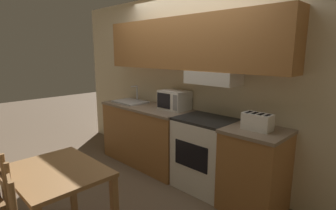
# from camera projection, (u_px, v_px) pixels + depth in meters

# --- Properties ---
(ground_plane) EXTENTS (16.00, 16.00, 0.00)m
(ground_plane) POSITION_uv_depth(u_px,v_px,m) (191.00, 169.00, 3.94)
(ground_plane) COLOR brown
(wall_back) EXTENTS (5.27, 0.38, 2.55)m
(wall_back) POSITION_uv_depth(u_px,v_px,m) (190.00, 66.00, 3.57)
(wall_back) COLOR beige
(wall_back) RESTS_ON ground_plane
(lower_counter_main) EXTENTS (1.54, 0.61, 0.92)m
(lower_counter_main) POSITION_uv_depth(u_px,v_px,m) (146.00, 134.00, 4.10)
(lower_counter_main) COLOR #A36B38
(lower_counter_main) RESTS_ON ground_plane
(lower_counter_right_stub) EXTENTS (0.63, 0.61, 0.92)m
(lower_counter_right_stub) POSITION_uv_depth(u_px,v_px,m) (254.00, 170.00, 2.86)
(lower_counter_right_stub) COLOR #A36B38
(lower_counter_right_stub) RESTS_ON ground_plane
(stove_range) EXTENTS (0.71, 0.57, 0.92)m
(stove_range) POSITION_uv_depth(u_px,v_px,m) (205.00, 153.00, 3.33)
(stove_range) COLOR white
(stove_range) RESTS_ON ground_plane
(microwave) EXTENTS (0.41, 0.31, 0.27)m
(microwave) POSITION_uv_depth(u_px,v_px,m) (174.00, 100.00, 3.74)
(microwave) COLOR white
(microwave) RESTS_ON lower_counter_main
(toaster) EXTENTS (0.31, 0.17, 0.18)m
(toaster) POSITION_uv_depth(u_px,v_px,m) (257.00, 122.00, 2.75)
(toaster) COLOR white
(toaster) RESTS_ON lower_counter_right_stub
(sink_basin) EXTENTS (0.53, 0.40, 0.27)m
(sink_basin) POSITION_uv_depth(u_px,v_px,m) (130.00, 101.00, 4.28)
(sink_basin) COLOR #B7BABF
(sink_basin) RESTS_ON lower_counter_main
(dining_table) EXTENTS (0.88, 0.70, 0.73)m
(dining_table) POSITION_uv_depth(u_px,v_px,m) (57.00, 182.00, 2.30)
(dining_table) COLOR #9E7042
(dining_table) RESTS_ON ground_plane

